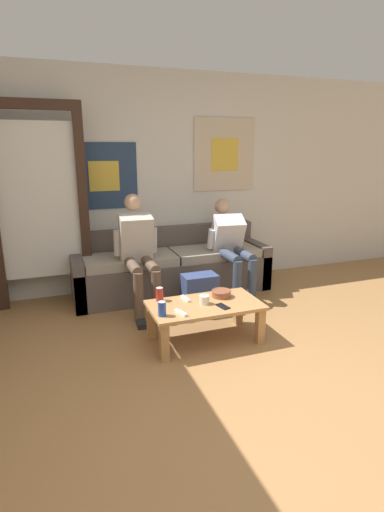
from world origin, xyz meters
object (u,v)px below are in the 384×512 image
couch (172,269)px  drink_can_blue (162,309)px  backpack (200,295)px  coffee_table (205,311)px  game_controller_near_right (185,299)px  ceramic_bowl (221,293)px  pillar_candle (204,300)px  person_seated_adult (138,249)px  person_seated_teen (231,244)px  cell_phone (223,306)px  drink_can_red (160,294)px  game_controller_near_left (181,313)px

couch → drink_can_blue: couch is taller
couch → backpack: bearing=-83.2°
coffee_table → game_controller_near_right: game_controller_near_right is taller
ceramic_bowl → game_controller_near_right: size_ratio=1.23×
drink_can_blue → pillar_candle: bearing=16.1°
person_seated_adult → game_controller_near_right: size_ratio=8.23×
couch → ceramic_bowl: 1.21m
person_seated_teen → cell_phone: bearing=-118.6°
couch → cell_phone: bearing=-89.3°
drink_can_blue → person_seated_teen: bearing=43.9°
person_seated_teen → drink_can_red: bearing=-144.2°
backpack → cell_phone: (-0.07, -0.72, 0.16)m
drink_can_red → cell_phone: size_ratio=0.84×
person_seated_teen → ceramic_bowl: bearing=-120.4°
cell_phone → person_seated_teen: bearing=61.4°
person_seated_teen → backpack: 0.78m
couch → backpack: size_ratio=5.52×
coffee_table → ceramic_bowl: 0.25m
drink_can_red → game_controller_near_right: 0.24m
person_seated_adult → cell_phone: person_seated_adult is taller
backpack → drink_can_blue: (-0.61, -0.72, 0.22)m
coffee_table → backpack: size_ratio=2.37×
person_seated_adult → ceramic_bowl: 1.05m
pillar_candle → couch: bearing=85.3°
pillar_candle → backpack: bearing=72.2°
pillar_candle → game_controller_near_left: 0.30m
game_controller_near_left → person_seated_teen: bearing=48.6°
cell_phone → backpack: bearing=84.7°
ceramic_bowl → drink_can_red: size_ratio=1.46×
ceramic_bowl → cell_phone: size_ratio=1.23×
person_seated_adult → person_seated_teen: size_ratio=1.10×
person_seated_teen → ceramic_bowl: 1.04m
couch → drink_can_red: 1.20m
drink_can_blue → coffee_table: bearing=16.0°
person_seated_adult → drink_can_red: size_ratio=9.78×
ceramic_bowl → pillar_candle: (-0.21, -0.11, 0.00)m
game_controller_near_left → ceramic_bowl: bearing=27.5°
person_seated_adult → game_controller_near_left: (0.10, -1.08, -0.29)m
pillar_candle → game_controller_near_left: pillar_candle is taller
pillar_candle → cell_phone: (0.12, -0.12, -0.03)m
pillar_candle → drink_can_red: (-0.35, 0.21, 0.02)m
couch → game_controller_near_right: couch is taller
couch → drink_can_red: bearing=-112.5°
drink_can_blue → game_controller_near_right: bearing=42.2°
person_seated_adult → pillar_candle: size_ratio=13.58×
coffee_table → pillar_candle: (-0.01, -0.00, 0.10)m
person_seated_adult → cell_phone: 1.21m
coffee_table → drink_can_red: size_ratio=7.98×
person_seated_adult → pillar_candle: person_seated_adult is taller
drink_can_blue → ceramic_bowl: bearing=19.9°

